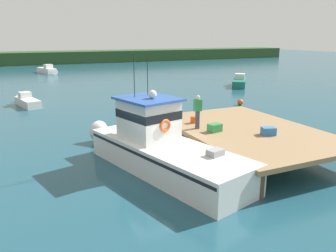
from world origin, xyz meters
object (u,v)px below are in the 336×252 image
(moored_boat_mid_harbor, at_px, (27,101))
(main_fishing_boat, at_px, (158,146))
(crate_stack_mid_dock, at_px, (215,128))
(mooring_buoy_channel_marker, at_px, (240,102))
(moored_boat_off_the_point, at_px, (48,70))
(crate_stack_near_edge, at_px, (268,131))
(deckhand_by_the_boat, at_px, (198,111))
(bait_bucket, at_px, (193,120))
(moored_boat_near_channel, at_px, (240,82))

(moored_boat_mid_harbor, bearing_deg, main_fishing_boat, -75.10)
(crate_stack_mid_dock, relative_size, mooring_buoy_channel_marker, 1.21)
(moored_boat_off_the_point, bearing_deg, crate_stack_mid_dock, -85.37)
(crate_stack_near_edge, xyz_separation_m, deckhand_by_the_boat, (-2.39, 2.29, 0.68))
(main_fishing_boat, xyz_separation_m, bait_bucket, (2.90, 2.14, 0.36))
(main_fishing_boat, xyz_separation_m, crate_stack_near_edge, (4.94, -1.16, 0.37))
(moored_boat_off_the_point, bearing_deg, main_fishing_boat, -89.50)
(crate_stack_mid_dock, xyz_separation_m, bait_bucket, (-0.12, 1.83, -0.02))
(bait_bucket, relative_size, deckhand_by_the_boat, 0.21)
(moored_boat_mid_harbor, relative_size, mooring_buoy_channel_marker, 8.86)
(main_fishing_boat, height_order, mooring_buoy_channel_marker, main_fishing_boat)
(main_fishing_boat, relative_size, moored_boat_mid_harbor, 2.26)
(main_fishing_boat, xyz_separation_m, deckhand_by_the_boat, (2.55, 1.13, 1.05))
(crate_stack_mid_dock, bearing_deg, mooring_buoy_channel_marker, 47.96)
(moored_boat_near_channel, xyz_separation_m, moored_boat_mid_harbor, (-22.59, -1.95, -0.09))
(moored_boat_near_channel, relative_size, mooring_buoy_channel_marker, 9.73)
(bait_bucket, relative_size, mooring_buoy_channel_marker, 0.69)
(crate_stack_mid_dock, bearing_deg, bait_bucket, 93.63)
(crate_stack_mid_dock, xyz_separation_m, deckhand_by_the_boat, (-0.46, 0.82, 0.67))
(moored_boat_off_the_point, height_order, moored_boat_mid_harbor, moored_boat_off_the_point)
(crate_stack_near_edge, xyz_separation_m, moored_boat_off_the_point, (-5.31, 43.29, -0.91))
(crate_stack_near_edge, relative_size, bait_bucket, 1.76)
(crate_stack_near_edge, bearing_deg, moored_boat_mid_harbor, 117.63)
(deckhand_by_the_boat, distance_m, moored_boat_mid_harbor, 17.30)
(crate_stack_near_edge, xyz_separation_m, bait_bucket, (-2.04, 3.30, -0.01))
(main_fishing_boat, bearing_deg, crate_stack_near_edge, -13.20)
(crate_stack_near_edge, relative_size, mooring_buoy_channel_marker, 1.21)
(mooring_buoy_channel_marker, bearing_deg, moored_boat_near_channel, 53.98)
(main_fishing_boat, xyz_separation_m, moored_boat_near_channel, (18.11, 18.79, -0.54))
(moored_boat_mid_harbor, xyz_separation_m, mooring_buoy_channel_marker, (16.02, -7.09, -0.13))
(mooring_buoy_channel_marker, bearing_deg, main_fishing_boat, -139.79)
(crate_stack_near_edge, distance_m, mooring_buoy_channel_marker, 12.80)
(bait_bucket, bearing_deg, moored_boat_off_the_point, 94.67)
(bait_bucket, xyz_separation_m, deckhand_by_the_boat, (-0.35, -1.01, 0.69))
(crate_stack_mid_dock, relative_size, deckhand_by_the_boat, 0.37)
(deckhand_by_the_boat, distance_m, moored_boat_off_the_point, 41.14)
(bait_bucket, height_order, moored_boat_mid_harbor, bait_bucket)
(moored_boat_off_the_point, xyz_separation_m, moored_boat_mid_harbor, (-4.12, -25.29, -0.09))
(bait_bucket, bearing_deg, main_fishing_boat, -143.61)
(moored_boat_mid_harbor, distance_m, mooring_buoy_channel_marker, 17.52)
(moored_boat_off_the_point, relative_size, moored_boat_mid_harbor, 1.24)
(moored_boat_off_the_point, height_order, moored_boat_near_channel, moored_boat_off_the_point)
(crate_stack_near_edge, bearing_deg, mooring_buoy_channel_marker, 58.85)
(main_fishing_boat, height_order, deckhand_by_the_boat, main_fishing_boat)
(crate_stack_mid_dock, bearing_deg, moored_boat_off_the_point, 94.63)
(bait_bucket, distance_m, mooring_buoy_channel_marker, 11.56)
(deckhand_by_the_boat, bearing_deg, crate_stack_near_edge, -43.76)
(crate_stack_near_edge, bearing_deg, crate_stack_mid_dock, 142.73)
(crate_stack_mid_dock, height_order, moored_boat_near_channel, crate_stack_mid_dock)
(bait_bucket, bearing_deg, crate_stack_mid_dock, -86.37)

